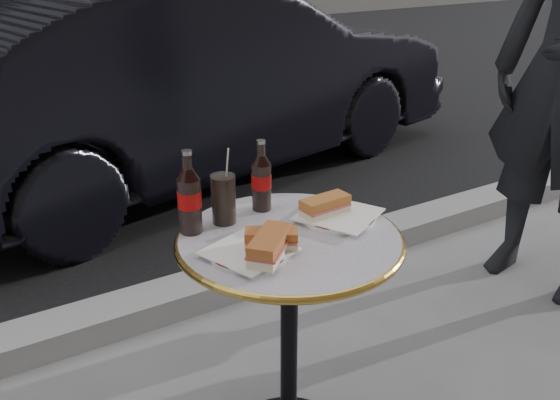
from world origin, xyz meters
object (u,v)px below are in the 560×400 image
cola_bottle_right (261,175)px  cola_glass (224,199)px  bistro_table (289,348)px  parked_car (189,79)px  plate_left (249,254)px  plate_right (339,217)px  cola_bottle_left (189,192)px

cola_bottle_right → cola_glass: size_ratio=1.50×
bistro_table → parked_car: (0.76, 2.39, 0.26)m
plate_left → cola_glass: (0.04, 0.21, 0.07)m
plate_right → parked_car: bearing=76.2°
plate_left → cola_glass: cola_glass is taller
plate_left → cola_bottle_right: cola_bottle_right is taller
cola_bottle_left → cola_bottle_right: size_ratio=1.10×
plate_left → parked_car: parked_car is taller
plate_right → cola_bottle_left: 0.43m
plate_right → cola_bottle_right: bearing=131.3°
bistro_table → plate_left: plate_left is taller
cola_bottle_left → cola_glass: 0.11m
bistro_table → plate_right: size_ratio=3.41×
plate_left → cola_bottle_right: bearing=53.3°
cola_glass → parked_car: 2.39m
cola_bottle_left → cola_glass: bearing=3.9°
plate_left → bistro_table: bearing=14.6°
plate_right → cola_bottle_right: cola_bottle_right is taller
bistro_table → plate_left: 0.40m
cola_bottle_left → plate_left: bearing=-71.7°
parked_car → plate_left: bearing=147.4°
parked_car → plate_right: bearing=154.1°
bistro_table → parked_car: size_ratio=0.19×
cola_bottle_left → parked_car: parked_car is taller
cola_glass → plate_right: bearing=-27.5°
plate_left → plate_right: size_ratio=0.94×
cola_bottle_right → parked_car: bearing=71.5°
bistro_table → plate_right: bearing=6.6°
plate_right → cola_bottle_left: cola_bottle_left is taller
bistro_table → parked_car: parked_car is taller
bistro_table → cola_bottle_left: bearing=142.7°
bistro_table → cola_bottle_right: 0.51m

